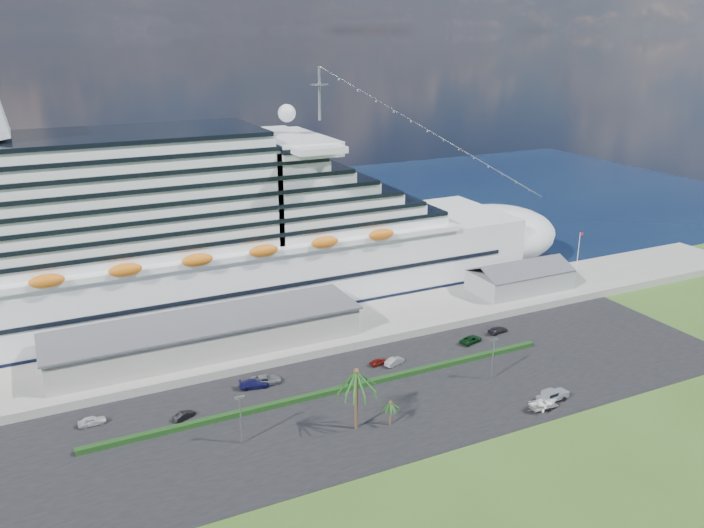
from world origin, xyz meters
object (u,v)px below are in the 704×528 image
boat_trailer (544,403)px  parked_car_3 (254,384)px  pickup_truck (552,395)px  cruise_ship (191,243)px

boat_trailer → parked_car_3: bearing=145.6°
pickup_truck → cruise_ship: bearing=124.6°
cruise_ship → boat_trailer: 82.51m
parked_car_3 → pickup_truck: 52.95m
cruise_ship → boat_trailer: cruise_ship is taller
pickup_truck → boat_trailer: pickup_truck is taller
parked_car_3 → boat_trailer: bearing=-113.5°
cruise_ship → parked_car_3: bearing=-88.9°
pickup_truck → parked_car_3: bearing=149.1°
cruise_ship → boat_trailer: (42.94, -68.76, -15.38)m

